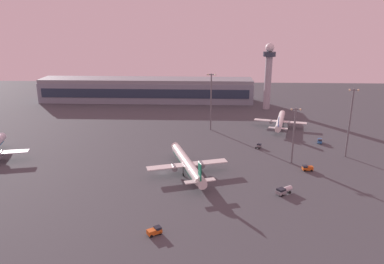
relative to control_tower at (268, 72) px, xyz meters
name	(u,v)px	position (x,y,z in m)	size (l,w,h in m)	color
ground_plane	(163,173)	(-56.62, -107.95, -24.48)	(416.00, 416.00, 0.00)	#424449
terminal_building	(147,90)	(-82.88, 19.67, -16.39)	(150.56, 22.40, 16.40)	gray
control_tower	(268,72)	(0.00, 0.00, 0.00)	(8.00, 8.00, 42.63)	#A8A8B2
airplane_mid_apron	(187,164)	(-46.92, -107.87, -20.47)	(31.69, 40.29, 10.61)	silver
airplane_terminal_side	(280,121)	(1.21, -42.67, -20.94)	(28.30, 36.08, 9.38)	silver
pushback_tug	(259,146)	(-14.84, -77.23, -23.42)	(3.11, 3.56, 2.05)	gray
cargo_loader	(155,231)	(-53.91, -151.21, -23.31)	(4.53, 3.93, 2.25)	#D85919
baggage_tractor	(320,141)	(15.63, -69.19, -23.31)	(3.01, 4.52, 2.25)	#3372BF
fuel_truck	(284,190)	(-12.34, -124.16, -23.12)	(6.34, 5.39, 2.35)	gray
maintenance_van	(307,168)	(0.97, -103.50, -23.31)	(4.25, 2.22, 2.25)	#D85919
apron_light_west	(211,99)	(-37.36, -49.10, -7.29)	(4.80, 0.90, 30.58)	slate
apron_light_central	(294,132)	(-3.59, -95.43, -10.75)	(4.80, 0.90, 23.84)	slate
apron_light_east	(350,119)	(21.74, -86.99, -7.43)	(4.80, 0.90, 30.32)	slate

